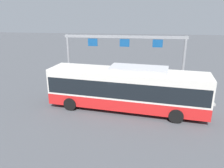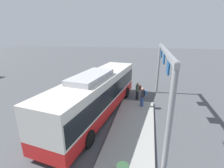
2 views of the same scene
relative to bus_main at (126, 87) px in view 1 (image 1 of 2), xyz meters
name	(u,v)px [view 1 (image 1 of 2)]	position (x,y,z in m)	size (l,w,h in m)	color
ground_plane	(126,109)	(0.01, 0.00, -1.81)	(120.00, 120.00, 0.00)	#4C4F54
platform_curb	(152,96)	(-2.12, -2.93, -1.73)	(10.00, 2.80, 0.16)	#9E9E99
bus_main	(126,87)	(0.00, 0.00, 0.00)	(12.06, 4.01, 3.46)	red
person_boarding	(89,85)	(3.61, -2.83, -0.92)	(0.36, 0.54, 1.67)	black
person_waiting_near	(109,82)	(1.85, -3.37, -0.76)	(0.53, 0.61, 1.67)	#334C8C
platform_sign_gantry	(124,50)	(0.54, -4.68, 2.04)	(11.27, 0.24, 5.20)	gray
trash_bin	(196,92)	(-5.86, -2.97, -1.20)	(0.52, 0.52, 0.90)	#2D5133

